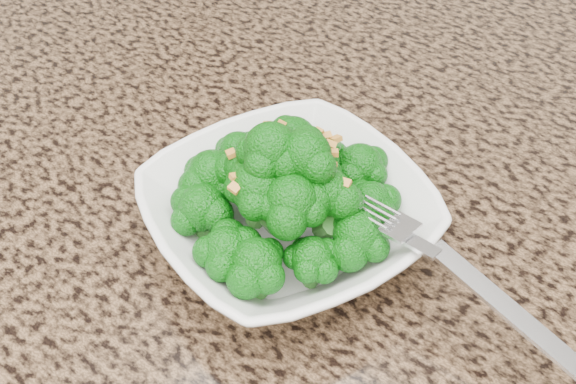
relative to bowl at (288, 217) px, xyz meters
The scene contains 5 objects.
granite_counter 0.05m from the bowl, 100.80° to the left, with size 1.64×1.04×0.03m, color brown.
bowl is the anchor object (origin of this frame).
broccoli_pile 0.06m from the bowl, ahead, with size 0.18×0.18×0.07m, color #0B650B, non-canonical shape.
garlic_topping 0.10m from the bowl, ahead, with size 0.11×0.11×0.01m, color gold, non-canonical shape.
fork 0.11m from the bowl, ahead, with size 0.20×0.03×0.01m, color silver, non-canonical shape.
Camera 1 is at (0.24, -0.01, 1.31)m, focal length 45.00 mm.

